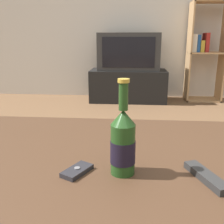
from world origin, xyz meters
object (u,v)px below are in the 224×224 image
at_px(tv_stand, 128,85).
at_px(bookshelf, 204,50).
at_px(cell_phone, 77,171).
at_px(television, 129,52).
at_px(remote_control, 206,177).
at_px(beer_bottle, 123,143).

distance_m(tv_stand, bookshelf, 1.08).
bearing_deg(cell_phone, tv_stand, 116.18).
xyz_separation_m(tv_stand, bookshelf, (0.98, 0.10, 0.46)).
relative_size(television, remote_control, 4.66).
distance_m(cell_phone, remote_control, 0.37).
height_order(television, remote_control, television).
bearing_deg(bookshelf, tv_stand, -174.06).
relative_size(beer_bottle, cell_phone, 2.54).
height_order(television, bookshelf, bookshelf).
distance_m(tv_stand, remote_control, 2.83).
bearing_deg(beer_bottle, cell_phone, -174.49).
distance_m(bookshelf, beer_bottle, 3.04).
bearing_deg(remote_control, cell_phone, 157.09).
height_order(television, cell_phone, television).
bearing_deg(tv_stand, beer_bottle, -89.12).
bearing_deg(beer_bottle, bookshelf, 72.07).
bearing_deg(television, beer_bottle, -89.12).
bearing_deg(remote_control, tv_stand, 74.13).
relative_size(tv_stand, bookshelf, 0.79).
distance_m(tv_stand, television, 0.44).
bearing_deg(tv_stand, remote_control, -84.37).
xyz_separation_m(television, bookshelf, (0.98, 0.11, 0.01)).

